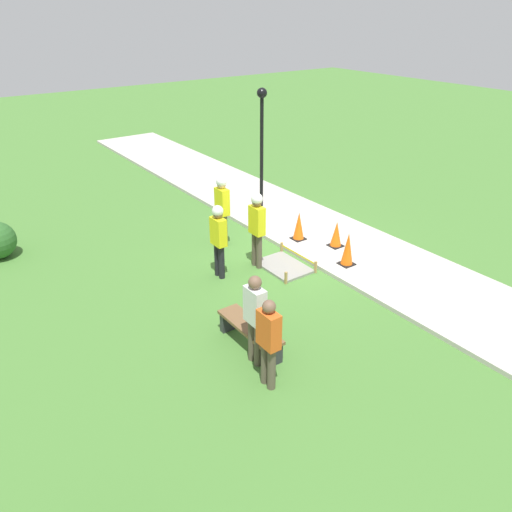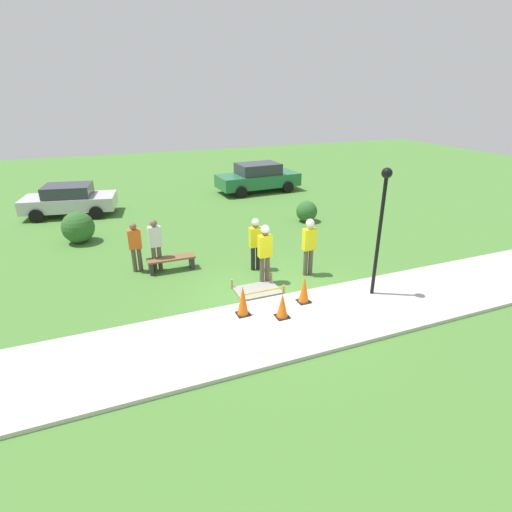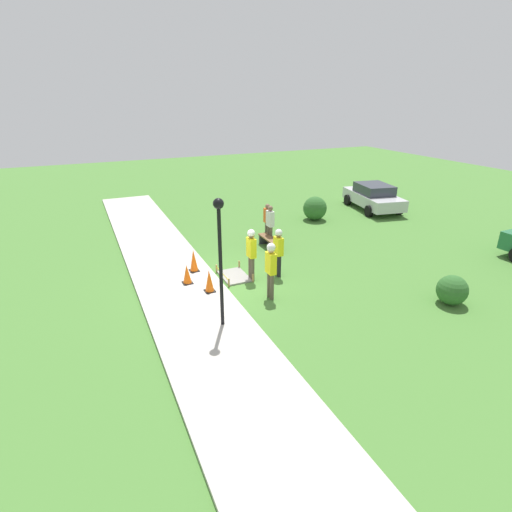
{
  "view_description": "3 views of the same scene",
  "coord_description": "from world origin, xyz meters",
  "px_view_note": "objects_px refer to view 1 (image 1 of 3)",
  "views": [
    {
      "loc": [
        -8.71,
        7.33,
        5.68
      ],
      "look_at": [
        -0.91,
        1.74,
        0.82
      ],
      "focal_mm": 35.0,
      "sensor_mm": 36.0,
      "label": 1
    },
    {
      "loc": [
        -4.41,
        -9.08,
        5.54
      ],
      "look_at": [
        -0.16,
        1.53,
        0.73
      ],
      "focal_mm": 28.0,
      "sensor_mm": 36.0,
      "label": 2
    },
    {
      "loc": [
        11.64,
        -3.98,
        6.06
      ],
      "look_at": [
        0.02,
        1.23,
        0.9
      ],
      "focal_mm": 28.0,
      "sensor_mm": 36.0,
      "label": 3
    }
  ],
  "objects_px": {
    "park_bench": "(250,332)",
    "bystander_in_orange_shirt": "(269,339)",
    "bystander_in_gray_shirt": "(255,315)",
    "worker_trainee": "(257,223)",
    "worker_supervisor": "(222,204)",
    "traffic_cone_far_patch": "(336,234)",
    "traffic_cone_sidewalk_edge": "(299,226)",
    "worker_assistant": "(219,235)",
    "traffic_cone_near_patch": "(348,249)",
    "lamppost_near": "(262,133)"
  },
  "relations": [
    {
      "from": "traffic_cone_near_patch",
      "to": "traffic_cone_sidewalk_edge",
      "type": "bearing_deg",
      "value": 0.24
    },
    {
      "from": "park_bench",
      "to": "bystander_in_orange_shirt",
      "type": "height_order",
      "value": "bystander_in_orange_shirt"
    },
    {
      "from": "park_bench",
      "to": "bystander_in_gray_shirt",
      "type": "relative_size",
      "value": 0.89
    },
    {
      "from": "bystander_in_gray_shirt",
      "to": "worker_trainee",
      "type": "bearing_deg",
      "value": -36.3
    },
    {
      "from": "bystander_in_orange_shirt",
      "to": "lamppost_near",
      "type": "xyz_separation_m",
      "value": [
        6.04,
        -4.29,
        1.55
      ]
    },
    {
      "from": "traffic_cone_sidewalk_edge",
      "to": "park_bench",
      "type": "xyz_separation_m",
      "value": [
        -2.94,
        3.64,
        -0.16
      ]
    },
    {
      "from": "lamppost_near",
      "to": "traffic_cone_far_patch",
      "type": "bearing_deg",
      "value": -175.93
    },
    {
      "from": "bystander_in_orange_shirt",
      "to": "lamppost_near",
      "type": "bearing_deg",
      "value": -35.37
    },
    {
      "from": "worker_assistant",
      "to": "worker_trainee",
      "type": "bearing_deg",
      "value": -95.36
    },
    {
      "from": "lamppost_near",
      "to": "bystander_in_gray_shirt",
      "type": "bearing_deg",
      "value": 142.83
    },
    {
      "from": "park_bench",
      "to": "worker_assistant",
      "type": "height_order",
      "value": "worker_assistant"
    },
    {
      "from": "traffic_cone_far_patch",
      "to": "worker_trainee",
      "type": "bearing_deg",
      "value": 78.67
    },
    {
      "from": "park_bench",
      "to": "worker_supervisor",
      "type": "distance_m",
      "value": 4.52
    },
    {
      "from": "bystander_in_orange_shirt",
      "to": "worker_supervisor",
      "type": "bearing_deg",
      "value": -24.65
    },
    {
      "from": "worker_trainee",
      "to": "bystander_in_gray_shirt",
      "type": "xyz_separation_m",
      "value": [
        -2.92,
        2.14,
        -0.14
      ]
    },
    {
      "from": "traffic_cone_sidewalk_edge",
      "to": "lamppost_near",
      "type": "height_order",
      "value": "lamppost_near"
    },
    {
      "from": "park_bench",
      "to": "lamppost_near",
      "type": "height_order",
      "value": "lamppost_near"
    },
    {
      "from": "worker_trainee",
      "to": "bystander_in_orange_shirt",
      "type": "relative_size",
      "value": 1.13
    },
    {
      "from": "traffic_cone_near_patch",
      "to": "bystander_in_orange_shirt",
      "type": "xyz_separation_m",
      "value": [
        -2.2,
        4.01,
        0.42
      ]
    },
    {
      "from": "park_bench",
      "to": "bystander_in_gray_shirt",
      "type": "bearing_deg",
      "value": 156.15
    },
    {
      "from": "park_bench",
      "to": "worker_assistant",
      "type": "xyz_separation_m",
      "value": [
        2.58,
        -0.96,
        0.73
      ]
    },
    {
      "from": "worker_assistant",
      "to": "worker_trainee",
      "type": "xyz_separation_m",
      "value": [
        -0.09,
        -0.99,
        0.07
      ]
    },
    {
      "from": "worker_supervisor",
      "to": "bystander_in_gray_shirt",
      "type": "bearing_deg",
      "value": 154.21
    },
    {
      "from": "bystander_in_orange_shirt",
      "to": "bystander_in_gray_shirt",
      "type": "relative_size",
      "value": 0.95
    },
    {
      "from": "bystander_in_orange_shirt",
      "to": "bystander_in_gray_shirt",
      "type": "bearing_deg",
      "value": -15.89
    },
    {
      "from": "traffic_cone_far_patch",
      "to": "worker_assistant",
      "type": "distance_m",
      "value": 3.28
    },
    {
      "from": "worker_supervisor",
      "to": "worker_trainee",
      "type": "distance_m",
      "value": 1.5
    },
    {
      "from": "worker_assistant",
      "to": "lamppost_near",
      "type": "relative_size",
      "value": 0.49
    },
    {
      "from": "traffic_cone_far_patch",
      "to": "worker_trainee",
      "type": "height_order",
      "value": "worker_trainee"
    },
    {
      "from": "traffic_cone_near_patch",
      "to": "worker_supervisor",
      "type": "height_order",
      "value": "worker_supervisor"
    },
    {
      "from": "worker_supervisor",
      "to": "traffic_cone_sidewalk_edge",
      "type": "bearing_deg",
      "value": -121.8
    },
    {
      "from": "traffic_cone_sidewalk_edge",
      "to": "park_bench",
      "type": "bearing_deg",
      "value": 128.99
    },
    {
      "from": "bystander_in_orange_shirt",
      "to": "worker_assistant",
      "type": "bearing_deg",
      "value": -20.04
    },
    {
      "from": "traffic_cone_far_patch",
      "to": "lamppost_near",
      "type": "xyz_separation_m",
      "value": [
        2.95,
        0.21,
        2.05
      ]
    },
    {
      "from": "traffic_cone_far_patch",
      "to": "lamppost_near",
      "type": "distance_m",
      "value": 3.6
    },
    {
      "from": "park_bench",
      "to": "bystander_in_orange_shirt",
      "type": "bearing_deg",
      "value": 160.76
    },
    {
      "from": "park_bench",
      "to": "lamppost_near",
      "type": "bearing_deg",
      "value": -38.13
    },
    {
      "from": "traffic_cone_near_patch",
      "to": "traffic_cone_sidewalk_edge",
      "type": "distance_m",
      "value": 1.78
    },
    {
      "from": "traffic_cone_far_patch",
      "to": "park_bench",
      "type": "relative_size",
      "value": 0.44
    },
    {
      "from": "worker_assistant",
      "to": "bystander_in_orange_shirt",
      "type": "bearing_deg",
      "value": 159.96
    },
    {
      "from": "traffic_cone_sidewalk_edge",
      "to": "park_bench",
      "type": "height_order",
      "value": "traffic_cone_sidewalk_edge"
    },
    {
      "from": "traffic_cone_far_patch",
      "to": "traffic_cone_sidewalk_edge",
      "type": "xyz_separation_m",
      "value": [
        0.89,
        0.5,
        0.04
      ]
    },
    {
      "from": "traffic_cone_sidewalk_edge",
      "to": "bystander_in_orange_shirt",
      "type": "bearing_deg",
      "value": 134.89
    },
    {
      "from": "traffic_cone_far_patch",
      "to": "worker_supervisor",
      "type": "bearing_deg",
      "value": 48.48
    },
    {
      "from": "traffic_cone_near_patch",
      "to": "lamppost_near",
      "type": "bearing_deg",
      "value": -4.22
    },
    {
      "from": "bystander_in_gray_shirt",
      "to": "lamppost_near",
      "type": "height_order",
      "value": "lamppost_near"
    },
    {
      "from": "worker_trainee",
      "to": "traffic_cone_near_patch",
      "type": "bearing_deg",
      "value": -128.16
    },
    {
      "from": "worker_trainee",
      "to": "lamppost_near",
      "type": "bearing_deg",
      "value": -38.15
    },
    {
      "from": "traffic_cone_sidewalk_edge",
      "to": "bystander_in_orange_shirt",
      "type": "height_order",
      "value": "bystander_in_orange_shirt"
    },
    {
      "from": "worker_supervisor",
      "to": "lamppost_near",
      "type": "relative_size",
      "value": 0.52
    }
  ]
}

